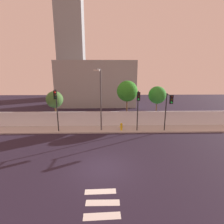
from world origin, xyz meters
TOP-DOWN VIEW (x-y plane):
  - ground_plane at (0.00, 0.00)m, footprint 80.00×80.00m
  - sidewalk at (0.00, 8.20)m, footprint 36.00×2.40m
  - perimeter_wall at (0.00, 9.49)m, footprint 36.00×0.18m
  - crosswalk_marking at (0.50, -4.10)m, footprint 3.01×3.89m
  - traffic_light_left at (-5.11, 7.02)m, footprint 0.47×1.24m
  - traffic_light_center at (6.94, 6.67)m, footprint 0.35×1.83m
  - traffic_light_right at (3.70, 6.95)m, footprint 0.40×1.35m
  - street_lamp_curbside at (-0.39, 7.53)m, footprint 0.70×1.81m
  - fire_hydrant at (1.98, 7.65)m, footprint 0.44×0.26m
  - roadside_tree_leftmost at (-6.54, 11.09)m, footprint 2.18×2.18m
  - roadside_tree_midleft at (2.96, 11.09)m, footprint 2.72×2.72m
  - roadside_tree_midright at (6.95, 11.09)m, footprint 2.30×2.30m
  - low_building_distant at (-1.87, 23.49)m, footprint 15.42×6.00m
  - tower_on_skyline at (-9.07, 35.49)m, footprint 6.63×5.00m

SIDE VIEW (x-z plane):
  - ground_plane at x=0.00m, z-range 0.00..0.00m
  - crosswalk_marking at x=0.50m, z-range 0.00..0.01m
  - sidewalk at x=0.00m, z-range 0.00..0.15m
  - fire_hydrant at x=1.98m, z-range 0.18..1.04m
  - perimeter_wall at x=0.00m, z-range 0.15..1.95m
  - roadside_tree_leftmost at x=-6.54m, z-range 1.05..5.38m
  - traffic_light_center at x=6.94m, z-range 1.17..5.48m
  - traffic_light_right at x=3.70m, z-range 1.20..5.77m
  - traffic_light_left at x=-5.11m, z-range 1.23..5.97m
  - roadside_tree_midright at x=6.95m, z-range 1.30..6.23m
  - street_lamp_curbside at x=-0.39m, z-range 0.75..7.66m
  - roadside_tree_midleft at x=2.96m, z-range 1.46..7.12m
  - low_building_distant at x=-1.87m, z-range 0.00..8.85m
  - tower_on_skyline at x=-9.07m, z-range 0.00..31.17m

